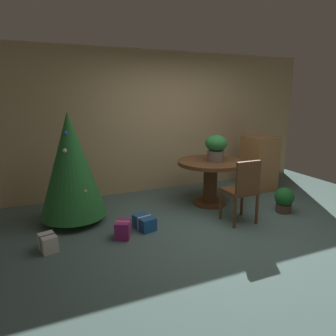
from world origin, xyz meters
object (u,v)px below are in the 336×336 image
at_px(flower_vase, 216,146).
at_px(wooden_cabinet, 259,163).
at_px(potted_plant, 284,199).
at_px(round_dining_table, 210,173).
at_px(wooden_chair_near, 243,188).
at_px(holiday_tree, 71,165).
at_px(gift_box_blue, 144,223).
at_px(gift_box_cream, 48,243).
at_px(gift_box_purple, 123,229).

xyz_separation_m(flower_vase, wooden_cabinet, (1.26, 0.43, -0.47)).
bearing_deg(potted_plant, round_dining_table, 138.10).
xyz_separation_m(wooden_chair_near, potted_plant, (0.88, 0.09, -0.32)).
bearing_deg(holiday_tree, round_dining_table, -3.43).
distance_m(holiday_tree, gift_box_blue, 1.31).
relative_size(round_dining_table, wooden_chair_near, 1.18).
bearing_deg(wooden_cabinet, flower_vase, -161.21).
height_order(flower_vase, wooden_cabinet, flower_vase).
relative_size(gift_box_cream, gift_box_blue, 0.78).
xyz_separation_m(flower_vase, gift_box_purple, (-1.76, -0.63, -0.87)).
bearing_deg(holiday_tree, gift_box_cream, -117.19).
xyz_separation_m(round_dining_table, wooden_cabinet, (1.33, 0.40, -0.02)).
distance_m(wooden_chair_near, gift_box_purple, 1.75).
height_order(holiday_tree, gift_box_blue, holiday_tree).
bearing_deg(gift_box_blue, gift_box_cream, -174.36).
xyz_separation_m(gift_box_purple, potted_plant, (2.57, -0.13, 0.10)).
bearing_deg(flower_vase, round_dining_table, 159.87).
bearing_deg(wooden_chair_near, holiday_tree, 155.34).
xyz_separation_m(wooden_cabinet, potted_plant, (-0.46, -1.19, -0.31)).
relative_size(holiday_tree, gift_box_cream, 5.68).
distance_m(holiday_tree, wooden_cabinet, 3.56).
xyz_separation_m(round_dining_table, flower_vase, (0.07, -0.03, 0.44)).
bearing_deg(holiday_tree, gift_box_blue, -37.10).
bearing_deg(potted_plant, flower_vase, 136.63).
bearing_deg(gift_box_cream, gift_box_purple, -1.32).
distance_m(gift_box_cream, gift_box_blue, 1.25).
relative_size(holiday_tree, wooden_cabinet, 1.54).
height_order(flower_vase, gift_box_purple, flower_vase).
bearing_deg(gift_box_purple, gift_box_cream, 178.68).
relative_size(round_dining_table, flower_vase, 2.58).
relative_size(wooden_chair_near, gift_box_cream, 3.33).
bearing_deg(round_dining_table, gift_box_purple, -158.69).
relative_size(round_dining_table, gift_box_purple, 3.85).
xyz_separation_m(flower_vase, wooden_chair_near, (-0.07, -0.85, -0.46)).
bearing_deg(gift_box_purple, flower_vase, 19.75).
distance_m(gift_box_cream, wooden_cabinet, 4.09).
distance_m(flower_vase, gift_box_purple, 2.06).
bearing_deg(gift_box_purple, holiday_tree, 123.06).
bearing_deg(flower_vase, gift_box_blue, -161.06).
height_order(round_dining_table, gift_box_blue, round_dining_table).
relative_size(flower_vase, potted_plant, 1.06).
bearing_deg(wooden_chair_near, flower_vase, 85.16).
distance_m(round_dining_table, gift_box_blue, 1.51).
distance_m(gift_box_purple, gift_box_blue, 0.37).
relative_size(holiday_tree, gift_box_purple, 5.58).
bearing_deg(gift_box_blue, flower_vase, 18.94).
height_order(holiday_tree, gift_box_cream, holiday_tree).
relative_size(flower_vase, wooden_chair_near, 0.46).
bearing_deg(gift_box_purple, round_dining_table, 21.31).
height_order(gift_box_purple, gift_box_blue, gift_box_purple).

